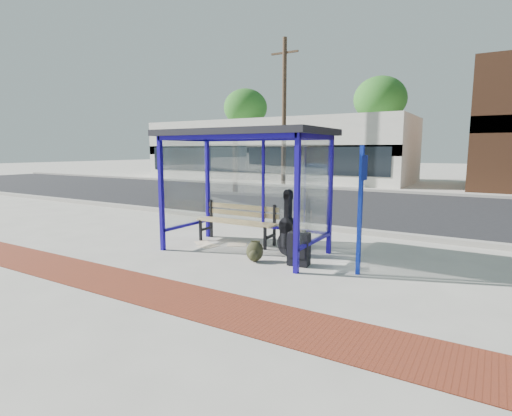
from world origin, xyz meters
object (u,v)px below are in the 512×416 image
Objects in this scene: backpack at (255,252)px; suitcase at (299,249)px; bench at (238,220)px; guitar_bag at (288,233)px.

suitcase is at bearing -8.94° from backpack.
bench is at bearing 113.01° from backpack.
bench reaches higher than suitcase.
guitar_bag is 1.86× the size of suitcase.
guitar_bag is 3.17× the size of backpack.
backpack is (-0.32, -0.72, -0.26)m from guitar_bag.
guitar_bag is (1.43, -0.41, -0.06)m from bench.
bench is 1.49m from guitar_bag.
suitcase is 0.83m from backpack.
bench is 4.95× the size of backpack.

